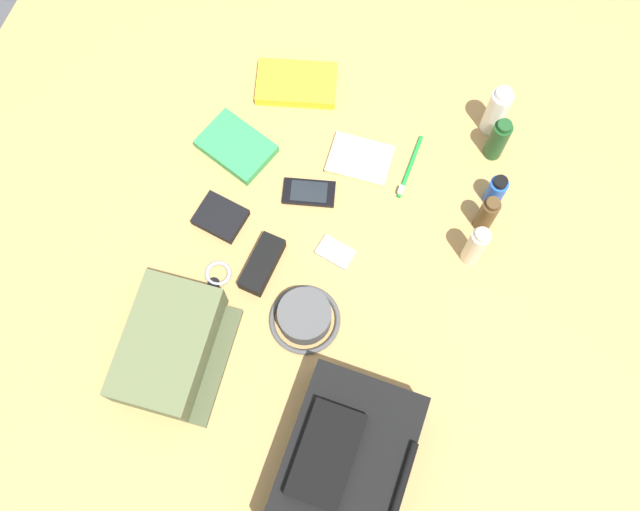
% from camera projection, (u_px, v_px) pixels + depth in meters
% --- Properties ---
extents(ground_plane, '(2.64, 2.02, 0.02)m').
position_uv_depth(ground_plane, '(320.00, 263.00, 1.72)').
color(ground_plane, '#AA834A').
rests_on(ground_plane, ground).
extents(backpack, '(0.36, 0.25, 0.16)m').
position_uv_depth(backpack, '(345.00, 464.00, 1.49)').
color(backpack, black).
rests_on(backpack, ground_plane).
extents(toiletry_pouch, '(0.30, 0.24, 0.10)m').
position_uv_depth(toiletry_pouch, '(169.00, 346.00, 1.59)').
color(toiletry_pouch, '#56603D').
rests_on(toiletry_pouch, ground_plane).
extents(bucket_hat, '(0.16, 0.16, 0.06)m').
position_uv_depth(bucket_hat, '(305.00, 317.00, 1.64)').
color(bucket_hat, '#4A4A4A').
rests_on(bucket_hat, ground_plane).
extents(toothpaste_tube, '(0.05, 0.05, 0.16)m').
position_uv_depth(toothpaste_tube, '(496.00, 111.00, 1.75)').
color(toothpaste_tube, white).
rests_on(toothpaste_tube, ground_plane).
extents(shampoo_bottle, '(0.05, 0.05, 0.14)m').
position_uv_depth(shampoo_bottle, '(498.00, 139.00, 1.74)').
color(shampoo_bottle, '#19471E').
rests_on(shampoo_bottle, ground_plane).
extents(deodorant_spray, '(0.04, 0.04, 0.10)m').
position_uv_depth(deodorant_spray, '(496.00, 191.00, 1.71)').
color(deodorant_spray, blue).
rests_on(deodorant_spray, ground_plane).
extents(cologne_bottle, '(0.04, 0.04, 0.13)m').
position_uv_depth(cologne_bottle, '(487.00, 214.00, 1.68)').
color(cologne_bottle, '#473319').
rests_on(cologne_bottle, ground_plane).
extents(lotion_bottle, '(0.04, 0.04, 0.15)m').
position_uv_depth(lotion_bottle, '(476.00, 246.00, 1.64)').
color(lotion_bottle, beige).
rests_on(lotion_bottle, ground_plane).
extents(paperback_novel, '(0.17, 0.23, 0.03)m').
position_uv_depth(paperback_novel, '(297.00, 84.00, 1.85)').
color(paperback_novel, yellow).
rests_on(paperback_novel, ground_plane).
extents(travel_guidebook, '(0.17, 0.20, 0.03)m').
position_uv_depth(travel_guidebook, '(236.00, 147.00, 1.79)').
color(travel_guidebook, '#2D934C').
rests_on(travel_guidebook, ground_plane).
extents(cell_phone, '(0.09, 0.14, 0.01)m').
position_uv_depth(cell_phone, '(309.00, 193.00, 1.76)').
color(cell_phone, black).
rests_on(cell_phone, ground_plane).
extents(media_player, '(0.07, 0.09, 0.01)m').
position_uv_depth(media_player, '(335.00, 252.00, 1.71)').
color(media_player, '#B7B7BC').
rests_on(media_player, ground_plane).
extents(wristwatch, '(0.07, 0.06, 0.01)m').
position_uv_depth(wristwatch, '(218.00, 275.00, 1.69)').
color(wristwatch, '#99999E').
rests_on(wristwatch, ground_plane).
extents(toothbrush, '(0.17, 0.02, 0.02)m').
position_uv_depth(toothbrush, '(409.00, 170.00, 1.78)').
color(toothbrush, '#198C33').
rests_on(toothbrush, ground_plane).
extents(wallet, '(0.11, 0.12, 0.02)m').
position_uv_depth(wallet, '(220.00, 217.00, 1.73)').
color(wallet, black).
rests_on(wallet, ground_plane).
extents(notepad, '(0.12, 0.16, 0.02)m').
position_uv_depth(notepad, '(360.00, 159.00, 1.79)').
color(notepad, beige).
rests_on(notepad, ground_plane).
extents(sunglasses_case, '(0.14, 0.07, 0.04)m').
position_uv_depth(sunglasses_case, '(262.00, 264.00, 1.68)').
color(sunglasses_case, black).
rests_on(sunglasses_case, ground_plane).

